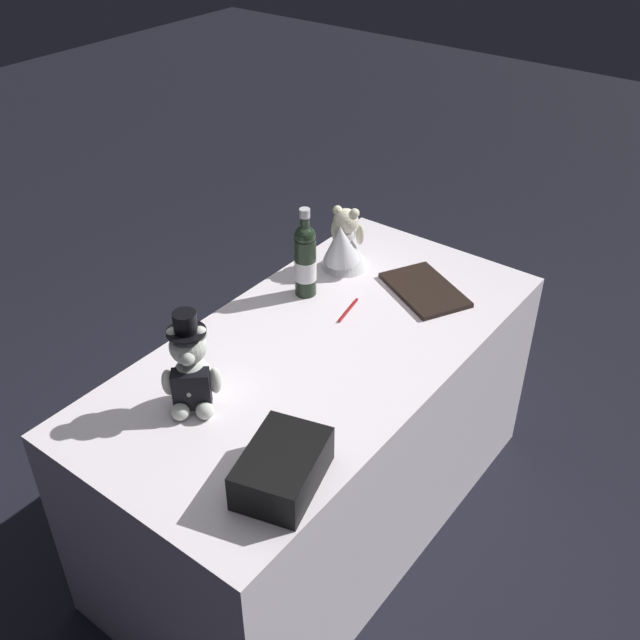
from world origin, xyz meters
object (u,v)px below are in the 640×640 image
object	(u,v)px
teddy_bear_bride	(344,243)
teddy_bear_groom	(191,371)
guestbook	(425,290)
champagne_bottle	(305,259)
gift_case_black	(282,468)
signing_pen	(347,311)

from	to	relation	value
teddy_bear_bride	teddy_bear_groom	bearing A→B (deg)	7.01
teddy_bear_groom	guestbook	xyz separation A→B (m)	(-0.90, 0.21, -0.11)
champagne_bottle	gift_case_black	xyz separation A→B (m)	(0.72, 0.49, -0.08)
signing_pen	guestbook	distance (m)	0.30
guestbook	champagne_bottle	bearing A→B (deg)	-23.74
teddy_bear_groom	champagne_bottle	bearing A→B (deg)	-170.33
signing_pen	teddy_bear_groom	bearing A→B (deg)	-6.54
teddy_bear_groom	gift_case_black	xyz separation A→B (m)	(0.08, 0.38, -0.07)
teddy_bear_bride	guestbook	size ratio (longest dim) A/B	0.77
gift_case_black	signing_pen	bearing A→B (deg)	-156.44
teddy_bear_bride	guestbook	world-z (taller)	teddy_bear_bride
teddy_bear_bride	champagne_bottle	xyz separation A→B (m)	(0.22, -0.00, 0.03)
champagne_bottle	guestbook	distance (m)	0.43
teddy_bear_groom	signing_pen	distance (m)	0.65
teddy_bear_bride	gift_case_black	size ratio (longest dim) A/B	0.80
gift_case_black	guestbook	size ratio (longest dim) A/B	0.96
teddy_bear_groom	champagne_bottle	world-z (taller)	champagne_bottle
teddy_bear_groom	teddy_bear_bride	bearing A→B (deg)	-172.99
teddy_bear_bride	signing_pen	bearing A→B (deg)	38.32
champagne_bottle	guestbook	world-z (taller)	champagne_bottle
signing_pen	gift_case_black	bearing A→B (deg)	23.56
teddy_bear_groom	teddy_bear_bride	distance (m)	0.87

